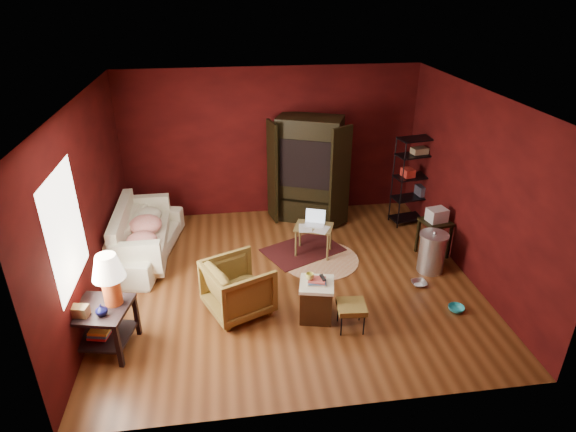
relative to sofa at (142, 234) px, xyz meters
name	(u,v)px	position (x,y,z in m)	size (l,w,h in m)	color
room	(287,197)	(2.25, -1.05, 0.99)	(5.54, 5.04, 2.84)	brown
sofa	(142,234)	(0.00, 0.00, 0.00)	(2.12, 0.62, 0.83)	white
armchair	(238,285)	(1.49, -1.69, 0.00)	(0.81, 0.76, 0.83)	black
pet_bowl_steel	(420,279)	(4.21, -1.45, -0.30)	(0.23, 0.06, 0.23)	#B2B4B9
pet_bowl_turquoise	(457,304)	(4.49, -2.12, -0.30)	(0.22, 0.07, 0.22)	#29B3C2
vase	(101,310)	(-0.12, -2.38, 0.28)	(0.14, 0.15, 0.14)	#0D0F41
mug	(310,276)	(2.43, -1.97, 0.26)	(0.11, 0.09, 0.11)	#EBEC73
side_table	(105,295)	(-0.10, -2.19, 0.36)	(0.78, 0.78, 1.29)	black
sofa_cushions	(140,235)	(-0.04, 0.02, -0.03)	(0.78, 1.90, 0.79)	white
hamper	(316,299)	(2.52, -1.98, -0.13)	(0.54, 0.54, 0.63)	#41230F
footstool	(351,308)	(2.93, -2.27, -0.09)	(0.40, 0.40, 0.38)	black
rug_round	(320,259)	(2.87, -0.52, -0.41)	(1.40, 1.40, 0.01)	beige
rug_oriental	(303,250)	(2.64, -0.20, -0.40)	(1.50, 1.30, 0.01)	#4E1416
laptop_desk	(314,229)	(2.80, -0.31, 0.05)	(0.72, 0.62, 0.75)	brown
tv_armoire	(309,168)	(2.94, 1.02, 0.62)	(1.44, 1.17, 1.98)	black
wire_shelving	(417,177)	(4.88, 0.63, 0.50)	(0.86, 0.49, 1.66)	black
small_stand	(436,221)	(4.75, -0.62, 0.22)	(0.50, 0.50, 0.85)	black
trash_can	(432,252)	(4.54, -1.07, -0.08)	(0.45, 0.45, 0.70)	silver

